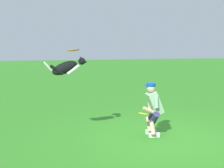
{
  "coord_description": "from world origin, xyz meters",
  "views": [
    {
      "loc": [
        2.56,
        6.78,
        2.32
      ],
      "look_at": [
        1.09,
        -0.48,
        1.28
      ],
      "focal_mm": 50.34,
      "sensor_mm": 36.0,
      "label": 1
    }
  ],
  "objects_px": {
    "person": "(153,107)",
    "dog": "(67,67)",
    "frisbee_flying": "(74,50)",
    "frisbee_held": "(144,114)"
  },
  "relations": [
    {
      "from": "frisbee_flying",
      "to": "frisbee_held",
      "type": "xyz_separation_m",
      "value": [
        -1.57,
        0.58,
        -1.47
      ]
    },
    {
      "from": "dog",
      "to": "frisbee_flying",
      "type": "xyz_separation_m",
      "value": [
        -0.17,
        -0.02,
        0.41
      ]
    },
    {
      "from": "dog",
      "to": "frisbee_flying",
      "type": "height_order",
      "value": "frisbee_flying"
    },
    {
      "from": "person",
      "to": "frisbee_flying",
      "type": "height_order",
      "value": "frisbee_flying"
    },
    {
      "from": "dog",
      "to": "frisbee_held",
      "type": "xyz_separation_m",
      "value": [
        -1.73,
        0.56,
        -1.07
      ]
    },
    {
      "from": "person",
      "to": "frisbee_flying",
      "type": "distance_m",
      "value": 2.36
    },
    {
      "from": "frisbee_flying",
      "to": "frisbee_held",
      "type": "relative_size",
      "value": 1.12
    },
    {
      "from": "frisbee_flying",
      "to": "frisbee_held",
      "type": "height_order",
      "value": "frisbee_flying"
    },
    {
      "from": "person",
      "to": "dog",
      "type": "bearing_deg",
      "value": -7.84
    },
    {
      "from": "frisbee_flying",
      "to": "frisbee_held",
      "type": "distance_m",
      "value": 2.23
    }
  ]
}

